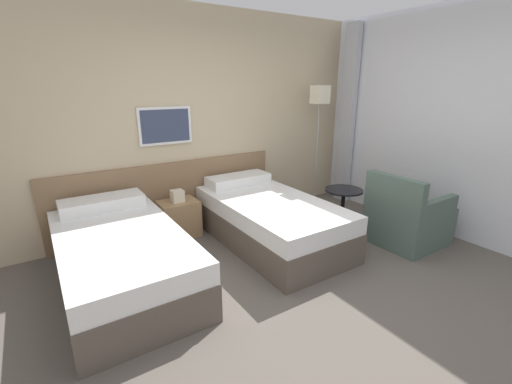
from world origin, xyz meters
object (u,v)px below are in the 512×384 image
Objects in this scene: bed_near_window at (269,220)px; side_table at (343,201)px; floor_lamp at (319,109)px; bed_near_door at (122,257)px; nightstand at (179,218)px; armchair at (407,220)px.

bed_near_window reaches higher than side_table.
bed_near_window is 1.09× the size of floor_lamp.
bed_near_door is 1.67m from bed_near_window.
nightstand is 2.72m from armchair.
floor_lamp is 1.94m from armchair.
nightstand reaches higher than side_table.
bed_near_window is 1.61m from armchair.
bed_near_door is at bearing -138.54° from nightstand.
nightstand is 0.33× the size of floor_lamp.
bed_near_door is at bearing 180.00° from bed_near_window.
nightstand is (0.84, 0.74, -0.04)m from bed_near_door.
bed_near_door is 1.12m from nightstand.
nightstand is at bearing 52.62° from armchair.
armchair is (3.01, -0.90, 0.01)m from bed_near_door.
nightstand is 2.07m from side_table.
armchair is at bearing -37.12° from nightstand.
floor_lamp is 3.33× the size of side_table.
nightstand is (-0.84, 0.74, -0.04)m from bed_near_window.
floor_lamp is (1.31, 0.64, 1.18)m from bed_near_window.
floor_lamp is at bearing 12.11° from bed_near_door.
nightstand is at bearing 152.55° from side_table.
nightstand is 0.69× the size of armchair.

